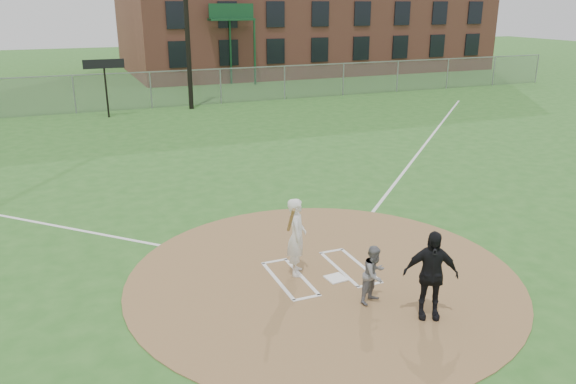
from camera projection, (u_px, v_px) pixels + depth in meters
name	position (u px, v px, depth m)	size (l,w,h in m)	color
ground	(323.00, 276.00, 12.11)	(140.00, 140.00, 0.00)	#2C6322
dirt_circle	(323.00, 276.00, 12.10)	(8.40, 8.40, 0.02)	olive
home_plate	(336.00, 278.00, 11.95)	(0.40, 0.40, 0.03)	white
foul_line_first	(424.00, 145.00, 23.23)	(0.10, 24.00, 0.01)	white
catcher	(374.00, 274.00, 10.88)	(0.57, 0.45, 1.18)	slate
umpire	(431.00, 275.00, 10.27)	(1.01, 0.42, 1.72)	black
batters_boxes	(320.00, 272.00, 12.23)	(2.08, 1.88, 0.01)	white
batter_at_plate	(297.00, 236.00, 11.94)	(0.70, 1.07, 1.78)	white
outfield_fence	(151.00, 90.00, 31.05)	(56.08, 0.08, 2.03)	slate
scoreboard_sign	(104.00, 70.00, 28.14)	(2.00, 0.10, 2.93)	black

